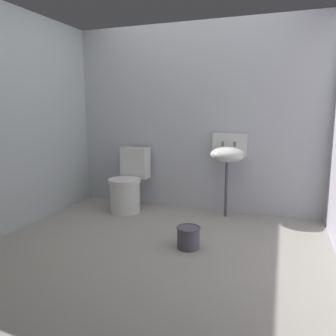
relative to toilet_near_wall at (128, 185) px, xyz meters
The scene contains 6 objects.
ground_plane 1.26m from the toilet_near_wall, 51.19° to the right, with size 3.53×2.98×0.08m, color gray.
wall_back 1.19m from the toilet_near_wall, 27.89° to the left, with size 3.53×0.10×2.31m, color #AFB3B9.
wall_left 1.46m from the toilet_near_wall, 135.56° to the right, with size 0.10×2.78×2.31m, color #A9B2B3.
toilet_near_wall is the anchor object (origin of this frame).
sink 1.30m from the toilet_near_wall, ahead, with size 0.42×0.35×0.99m.
bucket 1.36m from the toilet_near_wall, 39.34° to the right, with size 0.23×0.23×0.20m.
Camera 1 is at (1.05, -2.65, 1.29)m, focal length 34.56 mm.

